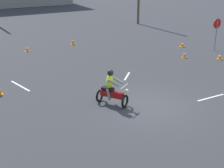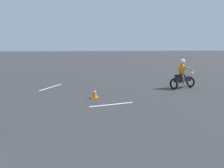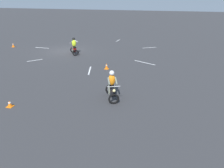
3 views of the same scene
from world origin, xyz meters
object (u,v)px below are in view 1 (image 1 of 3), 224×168
at_px(motorcycle_rider_foreground, 111,90).
at_px(stop_sign, 217,28).
at_px(traffic_cone_mid_left, 182,45).
at_px(traffic_cone_far_center, 184,55).
at_px(traffic_cone_near_right, 27,49).
at_px(traffic_cone_far_right, 220,57).
at_px(traffic_cone_near_left, 73,42).

xyz_separation_m(motorcycle_rider_foreground, stop_sign, (11.07, 4.57, 0.91)).
relative_size(traffic_cone_mid_left, traffic_cone_far_center, 0.95).
xyz_separation_m(stop_sign, traffic_cone_near_right, (-12.14, 6.28, -1.47)).
height_order(motorcycle_rider_foreground, traffic_cone_near_right, motorcycle_rider_foreground).
bearing_deg(traffic_cone_far_center, traffic_cone_mid_left, 52.22).
bearing_deg(traffic_cone_mid_left, motorcycle_rider_foreground, -146.32).
bearing_deg(stop_sign, traffic_cone_near_right, 152.65).
bearing_deg(traffic_cone_near_right, traffic_cone_far_right, -37.07).
relative_size(motorcycle_rider_foreground, traffic_cone_near_left, 3.83).
bearing_deg(motorcycle_rider_foreground, traffic_cone_far_center, 174.44).
relative_size(stop_sign, traffic_cone_near_right, 6.65).
bearing_deg(traffic_cone_near_left, stop_sign, -37.55).
bearing_deg(stop_sign, motorcycle_rider_foreground, -157.59).
distance_m(traffic_cone_near_right, traffic_cone_mid_left, 11.59).
bearing_deg(traffic_cone_far_right, traffic_cone_far_center, 142.73).
relative_size(motorcycle_rider_foreground, traffic_cone_mid_left, 4.68).
height_order(motorcycle_rider_foreground, traffic_cone_mid_left, motorcycle_rider_foreground).
relative_size(traffic_cone_near_left, traffic_cone_far_right, 1.27).
height_order(motorcycle_rider_foreground, traffic_cone_near_left, motorcycle_rider_foreground).
distance_m(motorcycle_rider_foreground, traffic_cone_near_right, 10.91).
height_order(traffic_cone_mid_left, traffic_cone_far_center, traffic_cone_far_center).
bearing_deg(traffic_cone_near_left, traffic_cone_far_right, -49.69).
xyz_separation_m(traffic_cone_far_right, traffic_cone_far_center, (-1.83, 1.40, 0.02)).
relative_size(traffic_cone_near_right, traffic_cone_far_center, 0.93).
bearing_deg(stop_sign, traffic_cone_near_left, 142.45).
xyz_separation_m(motorcycle_rider_foreground, traffic_cone_near_left, (2.60, 11.08, -0.52)).
relative_size(traffic_cone_mid_left, traffic_cone_far_right, 1.04).
distance_m(motorcycle_rider_foreground, stop_sign, 12.01).
xyz_separation_m(traffic_cone_near_left, traffic_cone_far_right, (7.09, -8.36, -0.05)).
relative_size(stop_sign, traffic_cone_far_center, 6.18).
height_order(traffic_cone_near_right, traffic_cone_mid_left, traffic_cone_mid_left).
relative_size(motorcycle_rider_foreground, traffic_cone_far_right, 4.87).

